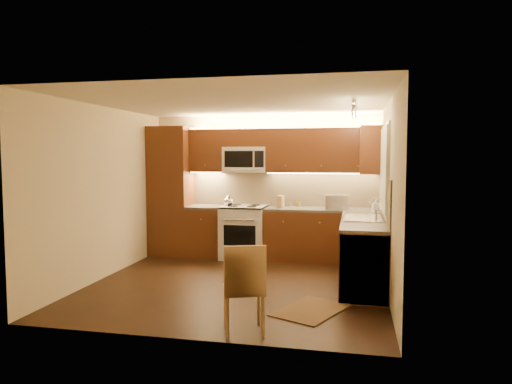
% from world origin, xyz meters
% --- Properties ---
extents(floor, '(4.00, 4.00, 0.01)m').
position_xyz_m(floor, '(0.00, 0.00, 0.00)').
color(floor, black).
rests_on(floor, ground).
extents(ceiling, '(4.00, 4.00, 0.01)m').
position_xyz_m(ceiling, '(0.00, 0.00, 2.50)').
color(ceiling, beige).
rests_on(ceiling, ground).
extents(wall_back, '(4.00, 0.01, 2.50)m').
position_xyz_m(wall_back, '(0.00, 2.00, 1.25)').
color(wall_back, beige).
rests_on(wall_back, ground).
extents(wall_front, '(4.00, 0.01, 2.50)m').
position_xyz_m(wall_front, '(0.00, -2.00, 1.25)').
color(wall_front, beige).
rests_on(wall_front, ground).
extents(wall_left, '(0.01, 4.00, 2.50)m').
position_xyz_m(wall_left, '(-2.00, 0.00, 1.25)').
color(wall_left, beige).
rests_on(wall_left, ground).
extents(wall_right, '(0.01, 4.00, 2.50)m').
position_xyz_m(wall_right, '(2.00, 0.00, 1.25)').
color(wall_right, beige).
rests_on(wall_right, ground).
extents(pantry, '(0.70, 0.60, 2.30)m').
position_xyz_m(pantry, '(-1.65, 1.70, 1.15)').
color(pantry, '#4E2B10').
rests_on(pantry, floor).
extents(base_cab_back_left, '(0.62, 0.60, 0.86)m').
position_xyz_m(base_cab_back_left, '(-0.99, 1.70, 0.43)').
color(base_cab_back_left, '#4E2B10').
rests_on(base_cab_back_left, floor).
extents(counter_back_left, '(0.62, 0.60, 0.04)m').
position_xyz_m(counter_back_left, '(-0.99, 1.70, 0.88)').
color(counter_back_left, '#343230').
rests_on(counter_back_left, base_cab_back_left).
extents(base_cab_back_right, '(1.92, 0.60, 0.86)m').
position_xyz_m(base_cab_back_right, '(1.04, 1.70, 0.43)').
color(base_cab_back_right, '#4E2B10').
rests_on(base_cab_back_right, floor).
extents(counter_back_right, '(1.92, 0.60, 0.04)m').
position_xyz_m(counter_back_right, '(1.04, 1.70, 0.88)').
color(counter_back_right, '#343230').
rests_on(counter_back_right, base_cab_back_right).
extents(base_cab_right, '(0.60, 2.00, 0.86)m').
position_xyz_m(base_cab_right, '(1.70, 0.40, 0.43)').
color(base_cab_right, '#4E2B10').
rests_on(base_cab_right, floor).
extents(counter_right, '(0.60, 2.00, 0.04)m').
position_xyz_m(counter_right, '(1.70, 0.40, 0.88)').
color(counter_right, '#343230').
rests_on(counter_right, base_cab_right).
extents(dishwasher, '(0.58, 0.60, 0.84)m').
position_xyz_m(dishwasher, '(1.70, -0.30, 0.43)').
color(dishwasher, silver).
rests_on(dishwasher, floor).
extents(backsplash_back, '(3.30, 0.02, 0.60)m').
position_xyz_m(backsplash_back, '(0.35, 1.99, 1.20)').
color(backsplash_back, tan).
rests_on(backsplash_back, wall_back).
extents(backsplash_right, '(0.02, 2.00, 0.60)m').
position_xyz_m(backsplash_right, '(1.99, 0.40, 1.20)').
color(backsplash_right, tan).
rests_on(backsplash_right, wall_right).
extents(upper_cab_back_left, '(0.62, 0.35, 0.75)m').
position_xyz_m(upper_cab_back_left, '(-0.99, 1.82, 1.88)').
color(upper_cab_back_left, '#4E2B10').
rests_on(upper_cab_back_left, wall_back).
extents(upper_cab_back_right, '(1.92, 0.35, 0.75)m').
position_xyz_m(upper_cab_back_right, '(1.04, 1.82, 1.88)').
color(upper_cab_back_right, '#4E2B10').
rests_on(upper_cab_back_right, wall_back).
extents(upper_cab_bridge, '(0.76, 0.35, 0.31)m').
position_xyz_m(upper_cab_bridge, '(-0.30, 1.82, 2.09)').
color(upper_cab_bridge, '#4E2B10').
rests_on(upper_cab_bridge, wall_back).
extents(upper_cab_right_corner, '(0.35, 0.50, 0.75)m').
position_xyz_m(upper_cab_right_corner, '(1.82, 1.40, 1.88)').
color(upper_cab_right_corner, '#4E2B10').
rests_on(upper_cab_right_corner, wall_right).
extents(stove, '(0.76, 0.65, 0.92)m').
position_xyz_m(stove, '(-0.30, 1.68, 0.46)').
color(stove, silver).
rests_on(stove, floor).
extents(microwave, '(0.76, 0.38, 0.44)m').
position_xyz_m(microwave, '(-0.30, 1.81, 1.72)').
color(microwave, silver).
rests_on(microwave, wall_back).
extents(window_frame, '(0.03, 1.44, 1.24)m').
position_xyz_m(window_frame, '(1.99, 0.55, 1.60)').
color(window_frame, silver).
rests_on(window_frame, wall_right).
extents(window_blinds, '(0.02, 1.36, 1.16)m').
position_xyz_m(window_blinds, '(1.97, 0.55, 1.60)').
color(window_blinds, silver).
rests_on(window_blinds, wall_right).
extents(sink, '(0.52, 0.86, 0.15)m').
position_xyz_m(sink, '(1.70, 0.55, 0.98)').
color(sink, silver).
rests_on(sink, counter_right).
extents(faucet, '(0.20, 0.04, 0.30)m').
position_xyz_m(faucet, '(1.88, 0.55, 1.05)').
color(faucet, silver).
rests_on(faucet, counter_right).
extents(track_light_bar, '(0.04, 1.20, 0.03)m').
position_xyz_m(track_light_bar, '(1.55, 0.40, 2.46)').
color(track_light_bar, silver).
rests_on(track_light_bar, ceiling).
extents(kettle, '(0.24, 0.24, 0.21)m').
position_xyz_m(kettle, '(-0.55, 1.59, 1.03)').
color(kettle, silver).
rests_on(kettle, stove).
extents(toaster_oven, '(0.45, 0.38, 0.24)m').
position_xyz_m(toaster_oven, '(1.27, 1.69, 1.02)').
color(toaster_oven, silver).
rests_on(toaster_oven, counter_back_right).
extents(knife_block, '(0.12, 0.16, 0.20)m').
position_xyz_m(knife_block, '(0.34, 1.72, 1.00)').
color(knife_block, '#AA844C').
rests_on(knife_block, counter_back_right).
extents(spice_jar_a, '(0.05, 0.05, 0.09)m').
position_xyz_m(spice_jar_a, '(0.14, 1.83, 0.94)').
color(spice_jar_a, silver).
rests_on(spice_jar_a, counter_back_right).
extents(spice_jar_b, '(0.06, 0.06, 0.08)m').
position_xyz_m(spice_jar_b, '(0.59, 1.94, 0.94)').
color(spice_jar_b, brown).
rests_on(spice_jar_b, counter_back_right).
extents(spice_jar_c, '(0.06, 0.06, 0.09)m').
position_xyz_m(spice_jar_c, '(0.51, 1.81, 0.94)').
color(spice_jar_c, silver).
rests_on(spice_jar_c, counter_back_right).
extents(spice_jar_d, '(0.06, 0.06, 0.09)m').
position_xyz_m(spice_jar_d, '(0.64, 1.90, 0.94)').
color(spice_jar_d, olive).
rests_on(spice_jar_d, counter_back_right).
extents(soap_bottle, '(0.12, 0.12, 0.21)m').
position_xyz_m(soap_bottle, '(1.90, 1.34, 1.00)').
color(soap_bottle, white).
rests_on(soap_bottle, counter_right).
extents(rug, '(0.93, 1.07, 0.01)m').
position_xyz_m(rug, '(1.10, -0.90, 0.01)').
color(rug, black).
rests_on(rug, floor).
extents(dining_chair, '(0.51, 0.51, 0.92)m').
position_xyz_m(dining_chair, '(0.50, -1.70, 0.46)').
color(dining_chair, '#AA844C').
rests_on(dining_chair, floor).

